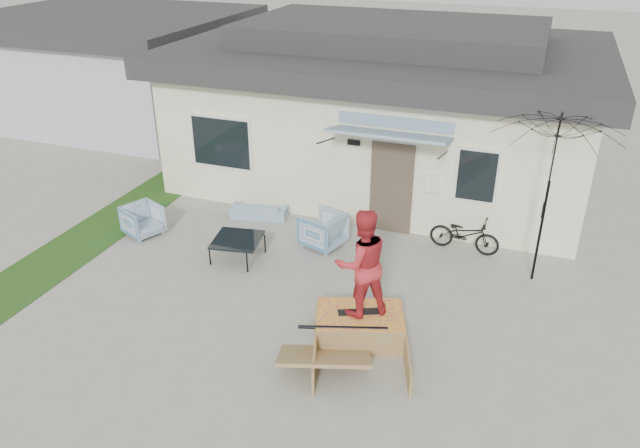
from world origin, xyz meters
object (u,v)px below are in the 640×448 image
(coffee_table, at_px, (238,249))
(patio_umbrella, at_px, (546,199))
(armchair_right, at_px, (323,228))
(skate_ramp, at_px, (360,326))
(skateboard, at_px, (360,311))
(loveseat, at_px, (259,207))
(bicycle, at_px, (465,231))
(armchair_left, at_px, (143,219))
(skater, at_px, (362,262))

(coffee_table, height_order, patio_umbrella, patio_umbrella)
(armchair_right, xyz_separation_m, skate_ramp, (1.71, -2.85, -0.18))
(patio_umbrella, relative_size, skate_ramp, 1.21)
(armchair_right, relative_size, skateboard, 1.13)
(patio_umbrella, height_order, skateboard, patio_umbrella)
(loveseat, xyz_separation_m, bicycle, (4.81, 0.06, 0.22))
(loveseat, xyz_separation_m, coffee_table, (0.43, -1.94, -0.02))
(patio_umbrella, bearing_deg, armchair_left, -172.78)
(loveseat, bearing_deg, bicycle, 169.42)
(coffee_table, bearing_deg, skate_ramp, -28.11)
(armchair_right, relative_size, skater, 0.45)
(loveseat, xyz_separation_m, skateboard, (3.59, -3.59, 0.25))
(loveseat, distance_m, skateboard, 5.09)
(patio_umbrella, height_order, skate_ramp, patio_umbrella)
(armchair_right, height_order, skater, skater)
(armchair_right, height_order, bicycle, bicycle)
(loveseat, bearing_deg, coffee_table, 91.28)
(loveseat, relative_size, coffee_table, 1.40)
(bicycle, relative_size, skateboard, 1.99)
(coffee_table, xyz_separation_m, skater, (3.16, -1.65, 1.23))
(loveseat, height_order, skate_ramp, loveseat)
(armchair_left, distance_m, patio_umbrella, 8.51)
(skate_ramp, relative_size, skater, 1.03)
(armchair_left, relative_size, coffee_table, 0.81)
(skater, bearing_deg, bicycle, -145.54)
(patio_umbrella, distance_m, skate_ramp, 4.28)
(skate_ramp, xyz_separation_m, skater, (-0.02, 0.05, 1.23))
(armchair_right, relative_size, bicycle, 0.57)
(loveseat, relative_size, skate_ramp, 0.69)
(armchair_left, distance_m, bicycle, 7.09)
(bicycle, relative_size, skater, 0.79)
(coffee_table, height_order, skateboard, skateboard)
(armchair_left, distance_m, skateboard, 5.97)
(patio_umbrella, bearing_deg, skate_ramp, -131.53)
(loveseat, height_order, coffee_table, loveseat)
(skate_ramp, bearing_deg, coffee_table, 133.70)
(armchair_left, height_order, skateboard, armchair_left)
(coffee_table, bearing_deg, bicycle, 24.57)
(patio_umbrella, distance_m, skateboard, 4.17)
(bicycle, bearing_deg, skater, 166.07)
(armchair_right, height_order, patio_umbrella, patio_umbrella)
(bicycle, xyz_separation_m, skateboard, (-1.21, -3.65, 0.03))
(coffee_table, bearing_deg, skateboard, -27.57)
(patio_umbrella, xyz_separation_m, skate_ramp, (-2.66, -3.00, -1.51))
(bicycle, bearing_deg, coffee_table, 119.01)
(patio_umbrella, relative_size, skateboard, 3.14)
(coffee_table, xyz_separation_m, skate_ramp, (3.18, -1.70, 0.01))
(patio_umbrella, bearing_deg, bicycle, 154.51)
(armchair_right, bearing_deg, coffee_table, -34.24)
(bicycle, relative_size, skate_ramp, 0.77)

